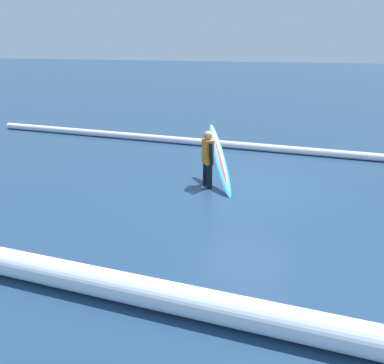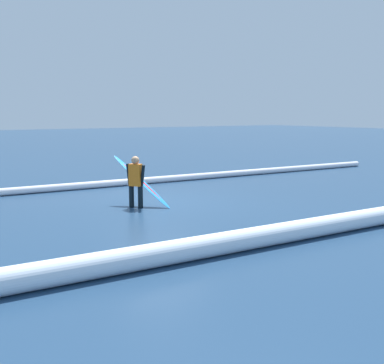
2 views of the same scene
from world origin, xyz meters
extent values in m
plane|color=navy|center=(0.00, 0.00, 0.00)|extent=(128.45, 128.45, 0.00)
cylinder|color=black|center=(1.05, 0.27, 0.30)|extent=(0.14, 0.14, 0.61)
cylinder|color=black|center=(0.89, 0.50, 0.30)|extent=(0.14, 0.14, 0.61)
cube|color=orange|center=(0.97, 0.39, 0.91)|extent=(0.36, 0.39, 0.61)
sphere|color=tan|center=(0.97, 0.39, 1.32)|extent=(0.22, 0.22, 0.22)
cylinder|color=black|center=(1.09, 0.21, 0.91)|extent=(0.09, 0.21, 0.60)
cylinder|color=black|center=(0.85, 0.56, 0.91)|extent=(0.09, 0.22, 0.60)
ellipsoid|color=#268CE5|center=(0.70, 0.20, 0.69)|extent=(1.15, 1.80, 1.41)
ellipsoid|color=red|center=(0.70, 0.20, 0.69)|extent=(0.82, 1.39, 1.14)
cylinder|color=white|center=(-0.94, -3.33, 0.12)|extent=(23.36, 1.33, 0.25)
cylinder|color=white|center=(2.96, 5.07, 0.21)|extent=(18.93, 1.08, 0.42)
camera|label=1|loc=(-1.26, 9.21, 3.45)|focal=35.79mm
camera|label=2|loc=(6.46, 11.73, 2.59)|focal=43.08mm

